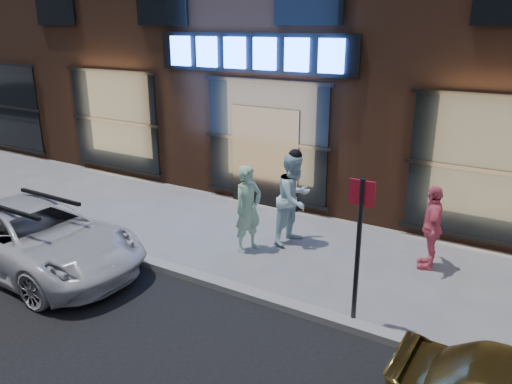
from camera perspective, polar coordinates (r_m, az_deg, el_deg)
ground at (r=9.40m, az=-11.25°, el=-8.47°), size 90.00×90.00×0.00m
curb at (r=9.37m, az=-11.27°, el=-8.14°), size 60.00×0.25×0.12m
man_bowtie at (r=9.60m, az=-0.91°, el=-1.94°), size 0.59×0.72×1.70m
man_cap at (r=9.95m, az=4.37°, el=-0.76°), size 0.86×1.02×1.86m
passerby at (r=9.47m, az=19.44°, el=-3.81°), size 0.59×0.98×1.56m
white_suv at (r=9.81m, az=-23.89°, el=-4.75°), size 4.37×2.11×1.20m
sign_post at (r=7.14m, az=11.65°, el=-5.37°), size 0.36×0.07×2.26m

